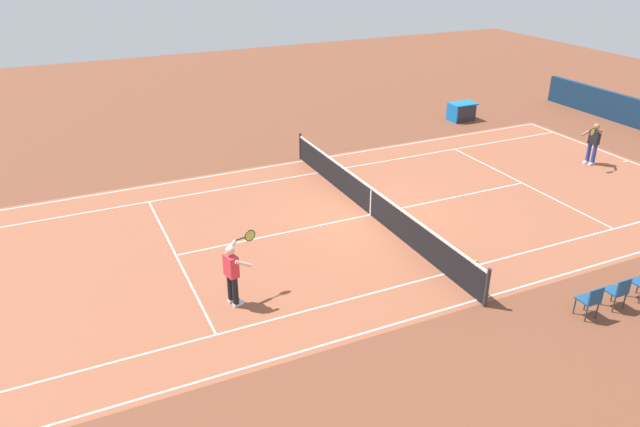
{
  "coord_description": "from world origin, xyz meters",
  "views": [
    {
      "loc": [
        9.01,
        15.44,
        8.56
      ],
      "look_at": [
        2.26,
        0.92,
        0.9
      ],
      "focal_mm": 33.84,
      "sensor_mm": 36.0,
      "label": 1
    }
  ],
  "objects_px": {
    "tennis_player_near": "(233,271)",
    "tennis_ball": "(477,261)",
    "tennis_net": "(371,201)",
    "equipment_cart_tarped": "(462,111)",
    "spectator_chair_4": "(591,299)",
    "spectator_chair_3": "(618,291)",
    "tennis_player_far": "(593,142)"
  },
  "relations": [
    {
      "from": "tennis_player_near",
      "to": "equipment_cart_tarped",
      "type": "height_order",
      "value": "tennis_player_near"
    },
    {
      "from": "tennis_net",
      "to": "tennis_player_far",
      "type": "distance_m",
      "value": 10.21
    },
    {
      "from": "tennis_player_far",
      "to": "spectator_chair_4",
      "type": "bearing_deg",
      "value": 42.84
    },
    {
      "from": "tennis_player_far",
      "to": "spectator_chair_4",
      "type": "distance_m",
      "value": 11.27
    },
    {
      "from": "tennis_player_far",
      "to": "tennis_ball",
      "type": "bearing_deg",
      "value": 25.98
    },
    {
      "from": "tennis_net",
      "to": "tennis_ball",
      "type": "xyz_separation_m",
      "value": [
        -1.2,
        3.96,
        -0.46
      ]
    },
    {
      "from": "equipment_cart_tarped",
      "to": "tennis_player_near",
      "type": "bearing_deg",
      "value": 35.3
    },
    {
      "from": "tennis_player_near",
      "to": "spectator_chair_3",
      "type": "height_order",
      "value": "tennis_player_near"
    },
    {
      "from": "tennis_ball",
      "to": "tennis_net",
      "type": "bearing_deg",
      "value": -73.11
    },
    {
      "from": "tennis_player_far",
      "to": "spectator_chair_3",
      "type": "distance_m",
      "value": 10.62
    },
    {
      "from": "spectator_chair_3",
      "to": "tennis_net",
      "type": "bearing_deg",
      "value": -68.47
    },
    {
      "from": "spectator_chair_3",
      "to": "equipment_cart_tarped",
      "type": "relative_size",
      "value": 0.7
    },
    {
      "from": "spectator_chair_4",
      "to": "equipment_cart_tarped",
      "type": "height_order",
      "value": "spectator_chair_4"
    },
    {
      "from": "tennis_net",
      "to": "spectator_chair_4",
      "type": "bearing_deg",
      "value": 105.01
    },
    {
      "from": "tennis_player_far",
      "to": "tennis_ball",
      "type": "xyz_separation_m",
      "value": [
        8.99,
        4.38,
        -0.9
      ]
    },
    {
      "from": "tennis_ball",
      "to": "spectator_chair_4",
      "type": "relative_size",
      "value": 0.08
    },
    {
      "from": "tennis_net",
      "to": "tennis_player_near",
      "type": "xyz_separation_m",
      "value": [
        5.61,
        3.05,
        0.44
      ]
    },
    {
      "from": "tennis_net",
      "to": "tennis_ball",
      "type": "bearing_deg",
      "value": 106.89
    },
    {
      "from": "tennis_player_far",
      "to": "spectator_chair_3",
      "type": "bearing_deg",
      "value": 46.2
    },
    {
      "from": "tennis_player_near",
      "to": "spectator_chair_4",
      "type": "relative_size",
      "value": 1.93
    },
    {
      "from": "tennis_player_far",
      "to": "spectator_chair_4",
      "type": "height_order",
      "value": "tennis_player_far"
    },
    {
      "from": "tennis_player_far",
      "to": "equipment_cart_tarped",
      "type": "height_order",
      "value": "tennis_player_far"
    },
    {
      "from": "tennis_net",
      "to": "spectator_chair_4",
      "type": "relative_size",
      "value": 13.3
    },
    {
      "from": "tennis_ball",
      "to": "spectator_chair_4",
      "type": "height_order",
      "value": "spectator_chair_4"
    },
    {
      "from": "tennis_net",
      "to": "tennis_ball",
      "type": "height_order",
      "value": "tennis_net"
    },
    {
      "from": "tennis_ball",
      "to": "equipment_cart_tarped",
      "type": "height_order",
      "value": "equipment_cart_tarped"
    },
    {
      "from": "tennis_net",
      "to": "tennis_player_far",
      "type": "bearing_deg",
      "value": -177.6
    },
    {
      "from": "tennis_player_near",
      "to": "tennis_net",
      "type": "bearing_deg",
      "value": -151.48
    },
    {
      "from": "tennis_player_near",
      "to": "tennis_ball",
      "type": "distance_m",
      "value": 6.93
    },
    {
      "from": "tennis_net",
      "to": "spectator_chair_3",
      "type": "bearing_deg",
      "value": 111.53
    },
    {
      "from": "tennis_net",
      "to": "tennis_player_near",
      "type": "distance_m",
      "value": 6.4
    },
    {
      "from": "tennis_player_near",
      "to": "equipment_cart_tarped",
      "type": "bearing_deg",
      "value": -144.7
    }
  ]
}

